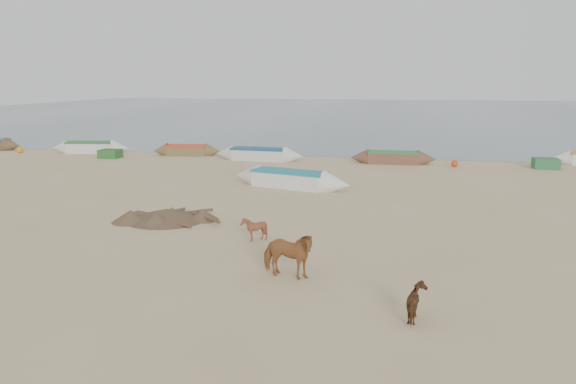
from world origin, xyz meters
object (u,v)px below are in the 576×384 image
Objects in this scene: calf_right at (418,303)px; calf_front at (254,229)px; near_canoe at (290,179)px; cow_adult at (287,255)px.

calf_front is at bearing 24.02° from calf_right.
calf_right is 16.67m from near_canoe.
near_canoe reaches higher than calf_right.
cow_adult reaches higher than calf_right.
calf_front reaches higher than calf_right.
near_canoe is at bearing -171.00° from calf_front.
calf_front is at bearing -69.18° from near_canoe.
calf_right is at bearing -110.15° from cow_adult.
near_canoe is (-0.68, 9.91, 0.01)m from calf_front.
cow_adult is at bearing -62.29° from near_canoe.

